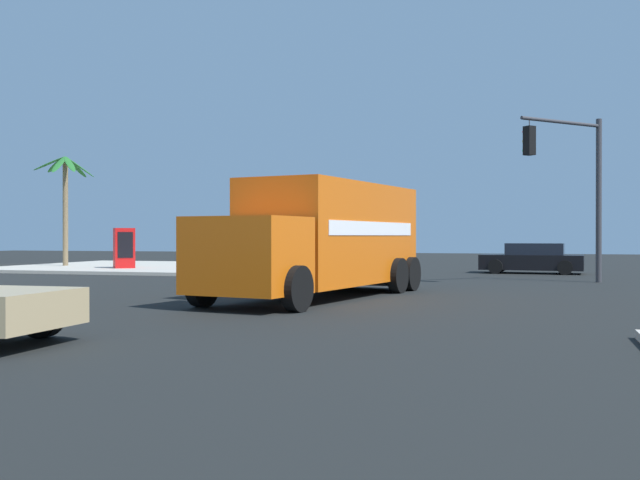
{
  "coord_description": "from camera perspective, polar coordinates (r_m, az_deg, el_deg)",
  "views": [
    {
      "loc": [
        -19.91,
        -5.67,
        1.63
      ],
      "look_at": [
        -1.68,
        -0.4,
        1.52
      ],
      "focal_mm": 41.61,
      "sensor_mm": 36.0,
      "label": 1
    }
  ],
  "objects": [
    {
      "name": "sidewalk_corner_far",
      "position": [
        38.28,
        -13.61,
        -2.02
      ],
      "size": [
        12.18,
        12.18,
        0.14
      ],
      "primitive_type": "cube",
      "color": "#B2ADA0",
      "rests_on": "ground"
    },
    {
      "name": "delivery_truck",
      "position": [
        19.56,
        0.19,
        0.16
      ],
      "size": [
        8.8,
        4.25,
        3.03
      ],
      "color": "orange",
      "rests_on": "ground"
    },
    {
      "name": "vending_machine_red",
      "position": [
        35.41,
        -14.83,
        -0.6
      ],
      "size": [
        1.15,
        1.17,
        1.85
      ],
      "color": "red",
      "rests_on": "sidewalk_corner_far"
    },
    {
      "name": "traffic_light_primary",
      "position": [
        26.9,
        19.01,
        4.82
      ],
      "size": [
        2.8,
        2.72,
        5.72
      ],
      "color": "#38383D",
      "rests_on": "ground"
    },
    {
      "name": "sedan_black",
      "position": [
        33.41,
        16.02,
        -1.41
      ],
      "size": [
        2.3,
        4.42,
        1.31
      ],
      "color": "black",
      "rests_on": "ground"
    },
    {
      "name": "palm_tree_far",
      "position": [
        39.25,
        -19.0,
        3.59
      ],
      "size": [
        2.96,
        2.87,
        5.5
      ],
      "color": "#7A6647",
      "rests_on": "sidewalk_corner_far"
    },
    {
      "name": "ground_plane",
      "position": [
        20.76,
        0.24,
        -4.18
      ],
      "size": [
        100.0,
        100.0,
        0.0
      ],
      "primitive_type": "plane",
      "color": "black"
    }
  ]
}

